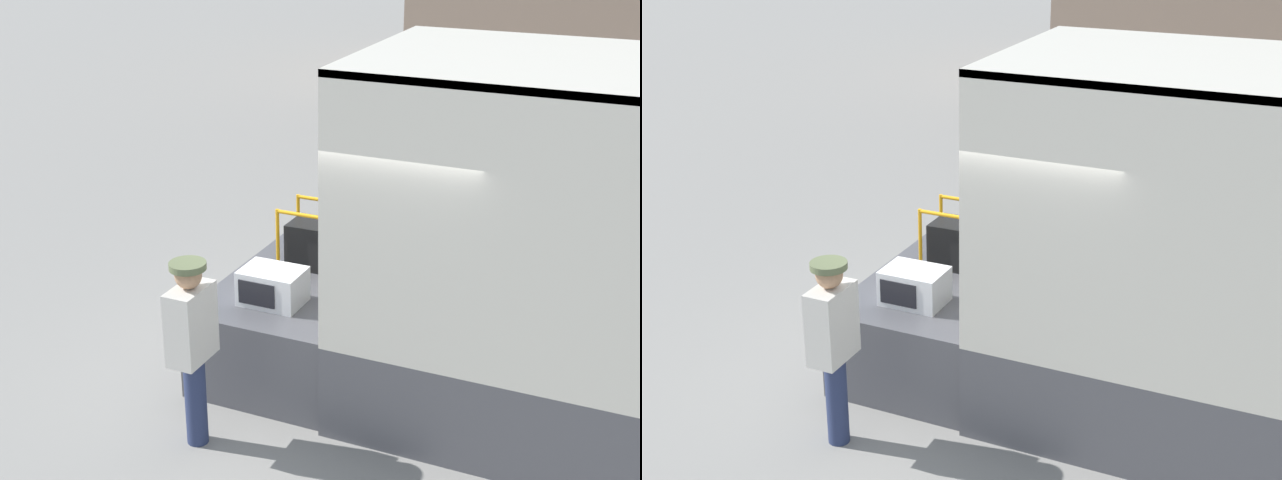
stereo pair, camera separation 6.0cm
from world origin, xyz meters
The scene contains 5 objects.
ground_plane centered at (0.00, 0.00, 0.00)m, with size 160.00×160.00×0.00m, color gray.
tailgate_deck centered at (-0.69, 0.00, 0.42)m, with size 1.38×2.10×0.83m, color #4C4C51.
microwave centered at (-0.72, -0.50, 1.00)m, with size 0.55×0.42×0.32m.
portable_generator centered at (-0.68, 0.43, 1.07)m, with size 0.67×0.50×0.62m.
worker_person centered at (-0.89, -1.59, 0.99)m, with size 0.29×0.44×1.63m.
Camera 2 is at (2.65, -6.88, 4.35)m, focal length 50.00 mm.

